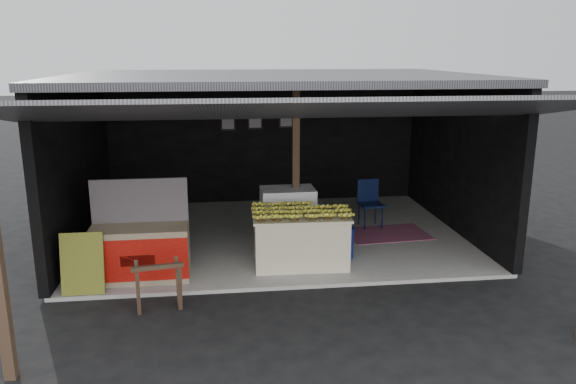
{
  "coord_description": "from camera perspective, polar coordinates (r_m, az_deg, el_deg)",
  "views": [
    {
      "loc": [
        -1.02,
        -7.58,
        3.4
      ],
      "look_at": [
        0.12,
        1.53,
        1.1
      ],
      "focal_mm": 35.0,
      "sensor_mm": 36.0,
      "label": 1
    }
  ],
  "objects": [
    {
      "name": "white_crate",
      "position": [
        9.88,
        -0.02,
        -2.55
      ],
      "size": [
        0.94,
        0.66,
        1.03
      ],
      "rotation": [
        0.0,
        0.0,
        0.02
      ],
      "color": "white",
      "rests_on": "concrete_slab"
    },
    {
      "name": "water_barrel",
      "position": [
        9.41,
        5.66,
        -5.22
      ],
      "size": [
        0.33,
        0.33,
        0.49
      ],
      "primitive_type": "cylinder",
      "color": "navy",
      "rests_on": "concrete_slab"
    },
    {
      "name": "plastic_chair",
      "position": [
        11.09,
        8.27,
        -0.71
      ],
      "size": [
        0.47,
        0.47,
        0.92
      ],
      "rotation": [
        0.0,
        0.0,
        0.09
      ],
      "color": "black",
      "rests_on": "concrete_slab"
    },
    {
      "name": "sawhorse",
      "position": [
        7.78,
        -13.04,
        -8.9
      ],
      "size": [
        0.69,
        0.66,
        0.66
      ],
      "rotation": [
        0.0,
        0.0,
        0.16
      ],
      "color": "#453022",
      "rests_on": "ground"
    },
    {
      "name": "shophouse",
      "position": [
        10.53,
        -1.51,
        6.96
      ],
      "size": [
        7.4,
        7.29,
        3.02
      ],
      "color": "black",
      "rests_on": "ground"
    },
    {
      "name": "banana_pile",
      "position": [
        8.87,
        1.29,
        -1.75
      ],
      "size": [
        1.43,
        0.89,
        0.17
      ],
      "primitive_type": null,
      "rotation": [
        0.0,
        0.0,
        -0.03
      ],
      "color": "yellow",
      "rests_on": "banana_table"
    },
    {
      "name": "green_signboard",
      "position": [
        8.46,
        -20.17,
        -6.85
      ],
      "size": [
        0.59,
        0.2,
        0.88
      ],
      "primitive_type": "cube",
      "rotation": [
        -0.18,
        0.0,
        0.0
      ],
      "color": "black",
      "rests_on": "concrete_slab"
    },
    {
      "name": "concrete_slab",
      "position": [
        10.68,
        -1.28,
        -4.34
      ],
      "size": [
        7.0,
        5.0,
        0.06
      ],
      "primitive_type": "cube",
      "color": "gray",
      "rests_on": "ground"
    },
    {
      "name": "magenta_rug",
      "position": [
        10.78,
        10.05,
        -4.18
      ],
      "size": [
        1.58,
        1.12,
        0.01
      ],
      "primitive_type": "cube",
      "rotation": [
        0.0,
        0.0,
        0.08
      ],
      "color": "maroon",
      "rests_on": "concrete_slab"
    },
    {
      "name": "picture_frames",
      "position": [
        12.59,
        -3.21,
        7.34
      ],
      "size": [
        1.62,
        0.04,
        0.46
      ],
      "color": "black",
      "rests_on": "shophouse"
    },
    {
      "name": "banana_table",
      "position": [
        9.02,
        1.27,
        -4.81
      ],
      "size": [
        1.55,
        0.99,
        0.84
      ],
      "rotation": [
        0.0,
        0.0,
        -0.03
      ],
      "color": "white",
      "rests_on": "concrete_slab"
    },
    {
      "name": "ground",
      "position": [
        8.37,
        0.5,
        -9.9
      ],
      "size": [
        80.0,
        80.0,
        0.0
      ],
      "primitive_type": "plane",
      "color": "black",
      "rests_on": "ground"
    },
    {
      "name": "neighbor_stall",
      "position": [
        8.75,
        -14.77,
        -5.7
      ],
      "size": [
        1.45,
        0.66,
        1.49
      ],
      "rotation": [
        0.0,
        0.0,
        0.01
      ],
      "color": "#998466",
      "rests_on": "concrete_slab"
    }
  ]
}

